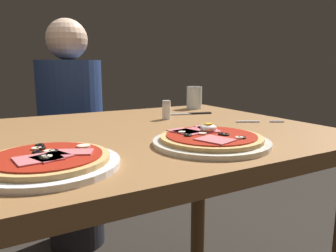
# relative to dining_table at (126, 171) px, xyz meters

# --- Properties ---
(dining_table) EXTENTS (1.17, 0.86, 0.77)m
(dining_table) POSITION_rel_dining_table_xyz_m (0.00, 0.00, 0.00)
(dining_table) COLOR olive
(dining_table) RESTS_ON ground
(pizza_foreground) EXTENTS (0.28, 0.28, 0.05)m
(pizza_foreground) POSITION_rel_dining_table_xyz_m (0.12, -0.25, 0.13)
(pizza_foreground) COLOR silver
(pizza_foreground) RESTS_ON dining_table
(pizza_across_left) EXTENTS (0.27, 0.27, 0.03)m
(pizza_across_left) POSITION_rel_dining_table_xyz_m (-0.25, -0.24, 0.13)
(pizza_across_left) COLOR white
(pizza_across_left) RESTS_ON dining_table
(water_glass_near) EXTENTS (0.07, 0.07, 0.10)m
(water_glass_near) POSITION_rel_dining_table_xyz_m (0.46, 0.32, 0.16)
(water_glass_near) COLOR silver
(water_glass_near) RESTS_ON dining_table
(fork) EXTENTS (0.15, 0.09, 0.00)m
(fork) POSITION_rel_dining_table_xyz_m (0.44, -0.07, 0.12)
(fork) COLOR silver
(fork) RESTS_ON dining_table
(knife) EXTENTS (0.19, 0.07, 0.01)m
(knife) POSITION_rel_dining_table_xyz_m (0.35, 0.19, 0.12)
(knife) COLOR silver
(knife) RESTS_ON dining_table
(salt_shaker) EXTENTS (0.03, 0.03, 0.07)m
(salt_shaker) POSITION_rel_dining_table_xyz_m (0.21, 0.13, 0.15)
(salt_shaker) COLOR white
(salt_shaker) RESTS_ON dining_table
(diner_person) EXTENTS (0.32, 0.32, 1.18)m
(diner_person) POSITION_rel_dining_table_xyz_m (0.03, 0.80, -0.08)
(diner_person) COLOR black
(diner_person) RESTS_ON ground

